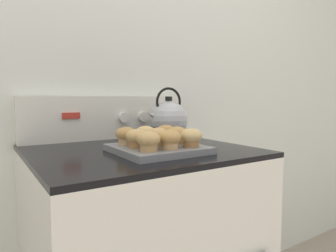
# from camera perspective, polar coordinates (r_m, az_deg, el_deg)

# --- Properties ---
(wall_back) EXTENTS (8.00, 0.05, 2.40)m
(wall_back) POSITION_cam_1_polar(r_m,az_deg,el_deg) (1.44, -12.48, 8.59)
(wall_back) COLOR silver
(wall_back) RESTS_ON ground_plane
(control_panel) EXTENTS (0.74, 0.07, 0.19)m
(control_panel) POSITION_cam_1_polar(r_m,az_deg,el_deg) (1.39, -11.50, 1.58)
(control_panel) COLOR silver
(control_panel) RESTS_ON stove_range
(muffin_pan) EXTENTS (0.28, 0.28, 0.02)m
(muffin_pan) POSITION_cam_1_polar(r_m,az_deg,el_deg) (1.03, -1.98, -4.37)
(muffin_pan) COLOR slate
(muffin_pan) RESTS_ON stove_range
(muffin_r0_c0) EXTENTS (0.07, 0.07, 0.06)m
(muffin_r0_c0) POSITION_cam_1_polar(r_m,az_deg,el_deg) (0.91, -3.72, -2.83)
(muffin_r0_c0) COLOR tan
(muffin_r0_c0) RESTS_ON muffin_pan
(muffin_r0_c1) EXTENTS (0.07, 0.07, 0.06)m
(muffin_r0_c1) POSITION_cam_1_polar(r_m,az_deg,el_deg) (0.95, 0.37, -2.49)
(muffin_r0_c1) COLOR tan
(muffin_r0_c1) RESTS_ON muffin_pan
(muffin_r0_c2) EXTENTS (0.07, 0.07, 0.06)m
(muffin_r0_c2) POSITION_cam_1_polar(r_m,az_deg,el_deg) (1.00, 4.45, -2.15)
(muffin_r0_c2) COLOR olive
(muffin_r0_c2) RESTS_ON muffin_pan
(muffin_r1_c0) EXTENTS (0.07, 0.07, 0.06)m
(muffin_r1_c0) POSITION_cam_1_polar(r_m,az_deg,el_deg) (0.98, -5.95, -2.29)
(muffin_r1_c0) COLOR olive
(muffin_r1_c0) RESTS_ON muffin_pan
(muffin_r1_c1) EXTENTS (0.07, 0.07, 0.06)m
(muffin_r1_c1) POSITION_cam_1_polar(r_m,az_deg,el_deg) (1.02, -1.88, -1.97)
(muffin_r1_c1) COLOR tan
(muffin_r1_c1) RESTS_ON muffin_pan
(muffin_r1_c2) EXTENTS (0.07, 0.07, 0.06)m
(muffin_r1_c2) POSITION_cam_1_polar(r_m,az_deg,el_deg) (1.06, 1.78, -1.68)
(muffin_r1_c2) COLOR tan
(muffin_r1_c2) RESTS_ON muffin_pan
(muffin_r2_c0) EXTENTS (0.07, 0.07, 0.06)m
(muffin_r2_c0) POSITION_cam_1_polar(r_m,az_deg,el_deg) (1.06, -7.99, -1.79)
(muffin_r2_c0) COLOR tan
(muffin_r2_c0) RESTS_ON muffin_pan
(muffin_r2_c1) EXTENTS (0.07, 0.07, 0.06)m
(muffin_r2_c1) POSITION_cam_1_polar(r_m,az_deg,el_deg) (1.09, -4.30, -1.52)
(muffin_r2_c1) COLOR tan
(muffin_r2_c1) RESTS_ON muffin_pan
(muffin_r2_c2) EXTENTS (0.07, 0.07, 0.06)m
(muffin_r2_c2) POSITION_cam_1_polar(r_m,az_deg,el_deg) (1.13, -0.42, -1.28)
(muffin_r2_c2) COLOR tan
(muffin_r2_c2) RESTS_ON muffin_pan
(tea_kettle) EXTENTS (0.20, 0.17, 0.23)m
(tea_kettle) POSITION_cam_1_polar(r_m,az_deg,el_deg) (1.35, 0.08, 1.29)
(tea_kettle) COLOR #ADAFB5
(tea_kettle) RESTS_ON stove_range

